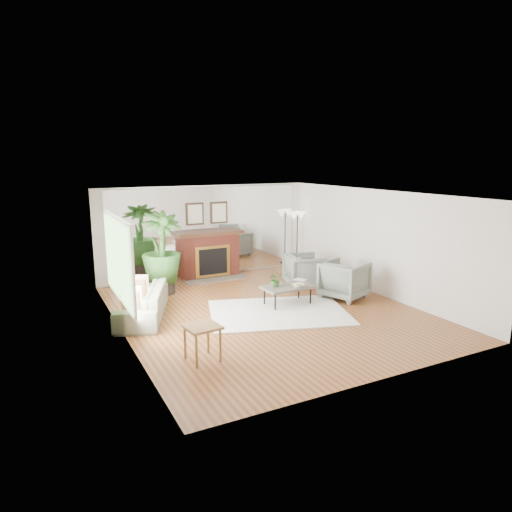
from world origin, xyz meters
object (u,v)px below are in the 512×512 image
coffee_table (288,287)px  armchair_front (344,280)px  fireplace (210,254)px  armchair_back (304,270)px  floor_lamp (297,220)px  sofa (142,303)px  side_table (202,331)px  potted_ficus (162,250)px

coffee_table → armchair_front: size_ratio=1.18×
fireplace → armchair_back: size_ratio=2.27×
fireplace → armchair_back: (1.82, -1.92, -0.25)m
floor_lamp → sofa: bearing=-156.3°
side_table → potted_ficus: potted_ficus is taller
fireplace → coffee_table: (0.61, -3.10, -0.25)m
fireplace → sofa: size_ratio=0.96×
armchair_front → fireplace: bearing=11.5°
fireplace → coffee_table: bearing=-78.8°
fireplace → floor_lamp: fireplace is taller
potted_ficus → armchair_back: bearing=-16.1°
potted_ficus → sofa: bearing=-119.8°
side_table → potted_ficus: bearing=83.1°
side_table → armchair_back: bearing=37.7°
side_table → potted_ficus: (0.48, 4.00, 0.56)m
fireplace → coffee_table: 3.17m
fireplace → side_table: (-2.08, -4.93, -0.16)m
armchair_front → potted_ficus: (-3.68, 2.30, 0.63)m
armchair_front → potted_ficus: size_ratio=0.48×
fireplace → side_table: bearing=-112.9°
fireplace → coffee_table: size_ratio=1.82×
side_table → coffee_table: bearing=34.2°
floor_lamp → coffee_table: bearing=-125.4°
armchair_back → floor_lamp: bearing=-13.0°
fireplace → sofa: bearing=-135.4°
armchair_back → sofa: bearing=110.4°
fireplace → side_table: fireplace is taller
armchair_front → floor_lamp: 3.29m
coffee_table → armchair_front: 1.47m
armchair_back → potted_ficus: bearing=87.6°
armchair_back → potted_ficus: 3.61m
armchair_back → armchair_front: (0.26, -1.31, 0.03)m
fireplace → armchair_front: fireplace is taller
coffee_table → floor_lamp: 3.75m
sofa → potted_ficus: bearing=172.0°
coffee_table → armchair_back: (1.20, 1.18, 0.00)m
armchair_front → side_table: armchair_front is taller
armchair_front → potted_ficus: potted_ficus is taller
sofa → armchair_front: (4.53, -0.81, 0.12)m
coffee_table → floor_lamp: bearing=54.6°
potted_ficus → floor_lamp: (4.30, 0.77, 0.37)m
armchair_back → side_table: 4.93m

